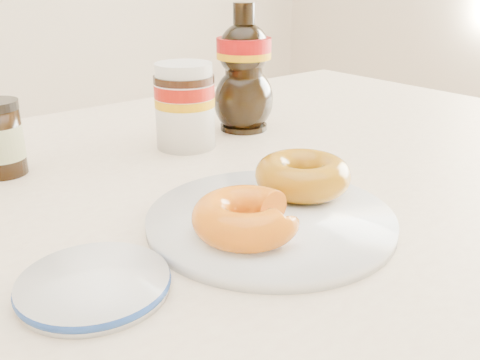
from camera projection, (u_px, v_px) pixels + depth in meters
dining_table at (212, 238)px, 0.71m from camera, size 1.40×0.90×0.75m
plate at (271, 219)px, 0.55m from camera, size 0.26×0.26×0.01m
donut_bitten at (246, 217)px, 0.50m from camera, size 0.11×0.11×0.04m
donut_whole at (303, 175)px, 0.60m from camera, size 0.13×0.13×0.04m
nutella_jar at (185, 103)px, 0.77m from camera, size 0.09×0.09×0.12m
syrup_bottle at (244, 68)px, 0.85m from camera, size 0.12×0.10×0.20m
blue_rim_saucer at (94, 284)px, 0.44m from camera, size 0.13×0.13×0.01m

